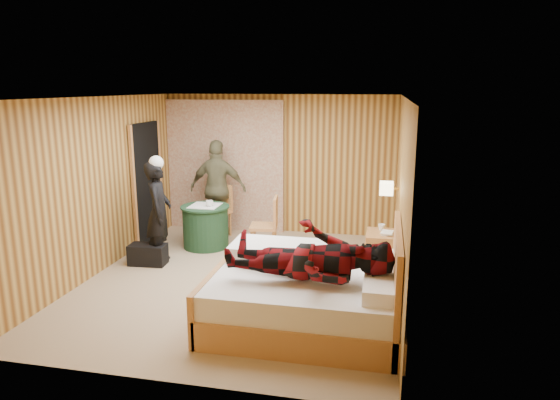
% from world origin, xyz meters
% --- Properties ---
extents(floor, '(4.20, 5.00, 0.01)m').
position_xyz_m(floor, '(0.00, 0.00, 0.00)').
color(floor, tan).
rests_on(floor, ground).
extents(ceiling, '(4.20, 5.00, 0.01)m').
position_xyz_m(ceiling, '(0.00, 0.00, 2.50)').
color(ceiling, white).
rests_on(ceiling, wall_back).
extents(wall_back, '(4.20, 0.02, 2.50)m').
position_xyz_m(wall_back, '(0.00, 2.50, 1.25)').
color(wall_back, tan).
rests_on(wall_back, floor).
extents(wall_left, '(0.02, 5.00, 2.50)m').
position_xyz_m(wall_left, '(-2.10, 0.00, 1.25)').
color(wall_left, tan).
rests_on(wall_left, floor).
extents(wall_right, '(0.02, 5.00, 2.50)m').
position_xyz_m(wall_right, '(2.10, 0.00, 1.25)').
color(wall_right, tan).
rests_on(wall_right, floor).
extents(curtain, '(2.20, 0.08, 2.40)m').
position_xyz_m(curtain, '(-1.00, 2.43, 1.20)').
color(curtain, beige).
rests_on(curtain, floor).
extents(doorway, '(0.06, 0.90, 2.05)m').
position_xyz_m(doorway, '(-2.06, 1.40, 1.02)').
color(doorway, black).
rests_on(doorway, floor).
extents(wall_lamp, '(0.26, 0.24, 0.16)m').
position_xyz_m(wall_lamp, '(1.92, 0.45, 1.30)').
color(wall_lamp, gold).
rests_on(wall_lamp, wall_right).
extents(bed, '(2.15, 1.70, 1.17)m').
position_xyz_m(bed, '(1.12, -1.07, 0.34)').
color(bed, tan).
rests_on(bed, floor).
extents(nightstand, '(0.44, 0.60, 0.58)m').
position_xyz_m(nightstand, '(1.88, 0.78, 0.30)').
color(nightstand, tan).
rests_on(nightstand, floor).
extents(round_table, '(0.81, 0.81, 0.72)m').
position_xyz_m(round_table, '(-0.99, 1.31, 0.36)').
color(round_table, '#21482A').
rests_on(round_table, floor).
extents(chair_far, '(0.52, 0.52, 0.93)m').
position_xyz_m(chair_far, '(-0.97, 1.95, 0.54)').
color(chair_far, tan).
rests_on(chair_far, floor).
extents(chair_near, '(0.48, 0.48, 0.94)m').
position_xyz_m(chair_near, '(0.12, 1.17, 0.54)').
color(chair_near, tan).
rests_on(chair_near, floor).
extents(duffel_bag, '(0.57, 0.33, 0.31)m').
position_xyz_m(duffel_bag, '(-1.56, 0.32, 0.16)').
color(duffel_bag, black).
rests_on(duffel_bag, floor).
extents(sneaker_left, '(0.26, 0.19, 0.11)m').
position_xyz_m(sneaker_left, '(-0.38, 1.09, 0.05)').
color(sneaker_left, white).
rests_on(sneaker_left, floor).
extents(sneaker_right, '(0.26, 0.13, 0.11)m').
position_xyz_m(sneaker_right, '(0.09, 0.75, 0.06)').
color(sneaker_right, white).
rests_on(sneaker_right, floor).
extents(woman_standing, '(0.51, 0.65, 1.56)m').
position_xyz_m(woman_standing, '(-1.42, 0.48, 0.78)').
color(woman_standing, black).
rests_on(woman_standing, floor).
extents(man_at_table, '(1.02, 0.46, 1.72)m').
position_xyz_m(man_at_table, '(-0.99, 1.98, 0.86)').
color(man_at_table, '#6A6746').
rests_on(man_at_table, floor).
extents(man_on_bed, '(0.86, 0.67, 1.77)m').
position_xyz_m(man_on_bed, '(1.15, -1.30, 1.01)').
color(man_on_bed, '#65090D').
rests_on(man_on_bed, bed).
extents(book_lower, '(0.18, 0.23, 0.02)m').
position_xyz_m(book_lower, '(1.88, 0.73, 0.59)').
color(book_lower, white).
rests_on(book_lower, nightstand).
extents(book_upper, '(0.20, 0.25, 0.02)m').
position_xyz_m(book_upper, '(1.88, 0.73, 0.61)').
color(book_upper, white).
rests_on(book_upper, nightstand).
extents(cup_nightstand, '(0.12, 0.12, 0.09)m').
position_xyz_m(cup_nightstand, '(1.88, 0.91, 0.62)').
color(cup_nightstand, white).
rests_on(cup_nightstand, nightstand).
extents(cup_table, '(0.13, 0.13, 0.10)m').
position_xyz_m(cup_table, '(-0.89, 1.26, 0.76)').
color(cup_table, white).
rests_on(cup_table, round_table).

